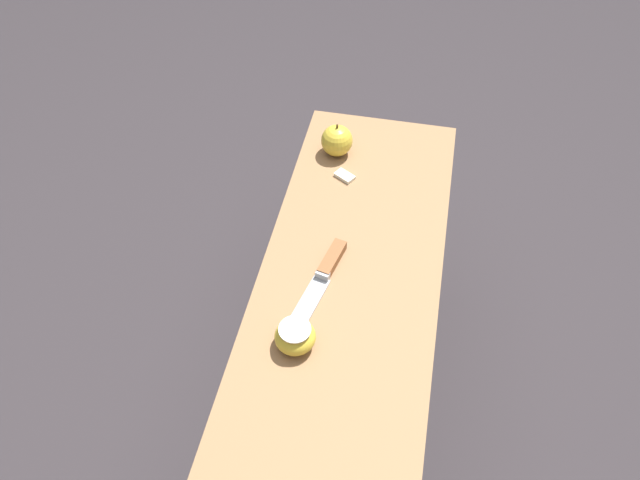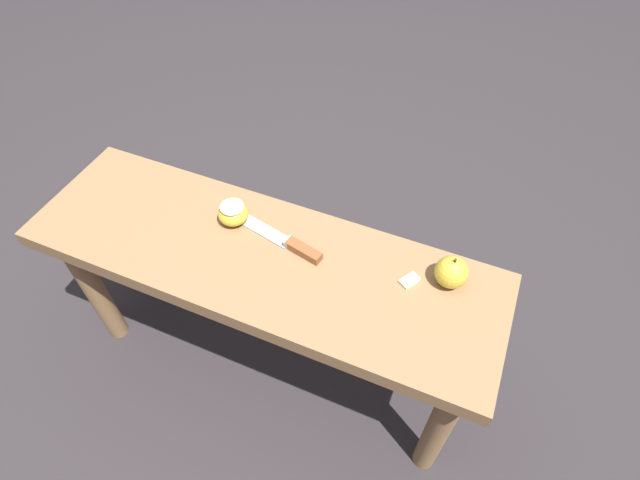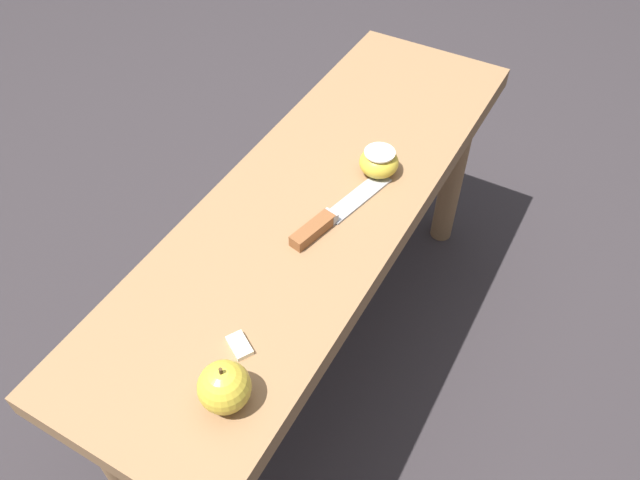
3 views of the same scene
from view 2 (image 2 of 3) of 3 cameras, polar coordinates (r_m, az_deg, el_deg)
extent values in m
plane|color=#2D282B|center=(1.49, -5.17, -13.19)|extent=(8.00, 8.00, 0.00)
cube|color=olive|center=(1.10, -6.83, -2.21)|extent=(1.06, 0.33, 0.04)
cylinder|color=olive|center=(1.47, -24.40, -5.09)|extent=(0.05, 0.05, 0.44)
cylinder|color=olive|center=(1.20, 13.42, -20.09)|extent=(0.05, 0.05, 0.44)
cylinder|color=olive|center=(1.55, -19.75, 0.62)|extent=(0.05, 0.05, 0.44)
cylinder|color=olive|center=(1.30, 15.71, -11.82)|extent=(0.05, 0.05, 0.44)
cube|color=#9EA0A5|center=(1.13, -6.49, 1.15)|extent=(0.15, 0.06, 0.00)
cube|color=#9EA0A5|center=(1.09, -3.65, -0.25)|extent=(0.02, 0.03, 0.02)
cube|color=brown|center=(1.07, -1.88, -1.23)|extent=(0.09, 0.04, 0.02)
sphere|color=gold|center=(1.04, 14.79, -3.57)|extent=(0.07, 0.07, 0.07)
cylinder|color=#4C3319|center=(1.01, 15.20, -2.33)|extent=(0.00, 0.00, 0.01)
ellipsoid|color=gold|center=(1.14, -9.89, 2.99)|extent=(0.07, 0.07, 0.05)
cylinder|color=silver|center=(1.12, -10.04, 3.76)|extent=(0.05, 0.05, 0.00)
cube|color=silver|center=(1.05, 10.19, -4.59)|extent=(0.04, 0.05, 0.01)
camera|label=1|loc=(1.12, -56.31, 36.89)|focal=35.00mm
camera|label=3|loc=(0.99, 47.82, 30.35)|focal=35.00mm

